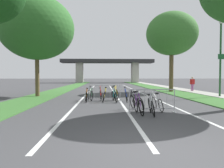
% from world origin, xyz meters
% --- Properties ---
extents(ground_plane, '(300.00, 300.00, 0.00)m').
position_xyz_m(ground_plane, '(0.00, 0.00, 0.00)').
color(ground_plane, '#3D3D3F').
extents(grass_verge_left, '(2.56, 60.38, 0.05)m').
position_xyz_m(grass_verge_left, '(-6.03, 24.70, 0.03)').
color(grass_verge_left, '#386B2D').
rests_on(grass_verge_left, ground).
extents(grass_verge_right, '(2.56, 60.38, 0.05)m').
position_xyz_m(grass_verge_right, '(6.03, 24.70, 0.03)').
color(grass_verge_right, '#386B2D').
rests_on(grass_verge_right, ground).
extents(sidewalk_path_right, '(1.88, 60.38, 0.08)m').
position_xyz_m(sidewalk_path_right, '(8.25, 24.70, 0.04)').
color(sidewalk_path_right, '#9E9B93').
rests_on(sidewalk_path_right, ground).
extents(lane_stripe_center, '(0.14, 34.93, 0.01)m').
position_xyz_m(lane_stripe_center, '(0.00, 17.47, 0.00)').
color(lane_stripe_center, silver).
rests_on(lane_stripe_center, ground).
extents(lane_stripe_right_lane, '(0.14, 34.93, 0.01)m').
position_xyz_m(lane_stripe_right_lane, '(2.62, 17.47, 0.00)').
color(lane_stripe_right_lane, silver).
rests_on(lane_stripe_right_lane, ground).
extents(lane_stripe_left_lane, '(0.14, 34.93, 0.01)m').
position_xyz_m(lane_stripe_left_lane, '(-2.62, 17.47, 0.00)').
color(lane_stripe_left_lane, silver).
rests_on(lane_stripe_left_lane, ground).
extents(overpass_bridge, '(23.45, 4.27, 5.94)m').
position_xyz_m(overpass_bridge, '(0.00, 49.90, 4.54)').
color(overpass_bridge, '#2D2D30').
rests_on(overpass_bridge, ground).
extents(tree_left_pine_far, '(5.82, 5.82, 7.85)m').
position_xyz_m(tree_left_pine_far, '(-6.29, 12.56, 5.37)').
color(tree_left_pine_far, brown).
rests_on(tree_left_pine_far, ground).
extents(tree_right_oak_near, '(5.19, 5.19, 8.19)m').
position_xyz_m(tree_right_oak_near, '(5.92, 17.18, 5.96)').
color(tree_right_oak_near, brown).
rests_on(tree_right_oak_near, ground).
extents(lamppost_with_sign, '(0.56, 0.32, 5.97)m').
position_xyz_m(lamppost_with_sign, '(7.97, 11.70, 3.50)').
color(lamppost_with_sign, '#1E4C23').
rests_on(lamppost_with_sign, ground).
extents(crowd_barrier_nearest, '(2.07, 0.46, 1.05)m').
position_xyz_m(crowd_barrier_nearest, '(1.06, 4.95, 0.51)').
color(crowd_barrier_nearest, '#ADADB2').
rests_on(crowd_barrier_nearest, ground).
extents(crowd_barrier_second, '(2.08, 0.52, 1.05)m').
position_xyz_m(crowd_barrier_second, '(-0.98, 9.60, 0.51)').
color(crowd_barrier_second, '#ADADB2').
rests_on(crowd_barrier_second, ground).
extents(bicycle_yellow_0, '(0.48, 1.69, 0.95)m').
position_xyz_m(bicycle_yellow_0, '(-1.03, 9.15, 0.38)').
color(bicycle_yellow_0, black).
rests_on(bicycle_yellow_0, ground).
extents(bicycle_orange_1, '(0.55, 1.60, 0.90)m').
position_xyz_m(bicycle_orange_1, '(-2.17, 9.08, 0.36)').
color(bicycle_orange_1, black).
rests_on(bicycle_orange_1, ground).
extents(bicycle_black_2, '(0.68, 1.78, 0.98)m').
position_xyz_m(bicycle_black_2, '(0.45, 5.53, 0.38)').
color(bicycle_black_2, black).
rests_on(bicycle_black_2, ground).
extents(bicycle_purple_3, '(0.55, 1.65, 1.00)m').
position_xyz_m(bicycle_purple_3, '(0.37, 4.60, 0.38)').
color(bicycle_purple_3, black).
rests_on(bicycle_purple_3, ground).
extents(bicycle_silver_4, '(0.54, 1.69, 1.00)m').
position_xyz_m(bicycle_silver_4, '(0.90, 4.44, 0.37)').
color(bicycle_silver_4, black).
rests_on(bicycle_silver_4, ground).
extents(bicycle_white_5, '(0.47, 1.62, 0.91)m').
position_xyz_m(bicycle_white_5, '(1.44, 5.53, 0.36)').
color(bicycle_white_5, black).
rests_on(bicycle_white_5, ground).
extents(bicycle_blue_6, '(0.57, 1.77, 0.95)m').
position_xyz_m(bicycle_blue_6, '(0.37, 9.02, 0.38)').
color(bicycle_blue_6, black).
rests_on(bicycle_blue_6, ground).
extents(bicycle_red_7, '(0.48, 1.64, 0.97)m').
position_xyz_m(bicycle_red_7, '(-1.26, 10.19, 0.37)').
color(bicycle_red_7, black).
rests_on(bicycle_red_7, ground).
extents(bicycle_teal_8, '(0.52, 1.73, 0.95)m').
position_xyz_m(bicycle_teal_8, '(-0.39, 9.17, 0.36)').
color(bicycle_teal_8, black).
rests_on(bicycle_teal_8, ground).
extents(bicycle_green_9, '(0.64, 1.73, 0.93)m').
position_xyz_m(bicycle_green_9, '(-1.98, 10.06, 0.38)').
color(bicycle_green_9, black).
rests_on(bicycle_green_9, ground).
extents(bicycle_yellow_10, '(0.52, 1.70, 1.02)m').
position_xyz_m(bicycle_yellow_10, '(-0.21, 10.20, 0.38)').
color(bicycle_yellow_10, black).
rests_on(bicycle_yellow_10, ground).
extents(pedestrian_in_red_jacket, '(0.55, 0.36, 1.57)m').
position_xyz_m(pedestrian_in_red_jacket, '(8.36, 17.65, 0.95)').
color(pedestrian_in_red_jacket, '#994C8C').
rests_on(pedestrian_in_red_jacket, ground).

